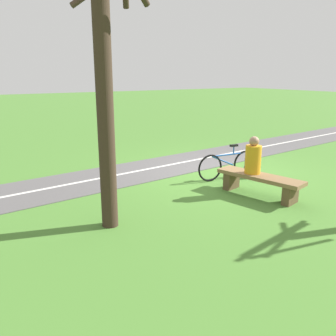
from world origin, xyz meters
name	(u,v)px	position (x,y,z in m)	size (l,w,h in m)	color
ground_plane	(219,172)	(0.00, 0.00, 0.00)	(80.00, 80.00, 0.00)	#477A2D
paved_path	(53,188)	(0.95, 4.00, 0.01)	(1.90, 36.00, 0.02)	#565454
path_centre_line	(53,187)	(0.95, 4.00, 0.02)	(0.10, 32.00, 0.00)	silver
bench	(259,181)	(-1.86, 0.50, 0.32)	(1.89, 0.86, 0.45)	brown
person_seated	(253,157)	(-1.68, 0.54, 0.79)	(0.40, 0.40, 0.78)	orange
bicycle	(228,165)	(-0.57, 0.22, 0.35)	(0.22, 1.65, 0.83)	black
backpack	(251,168)	(-0.79, -0.33, 0.23)	(0.31, 0.27, 0.46)	navy
tree_mid_field	(107,105)	(-1.61, 3.71, 2.00)	(1.15, 1.01, 4.61)	#38281E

